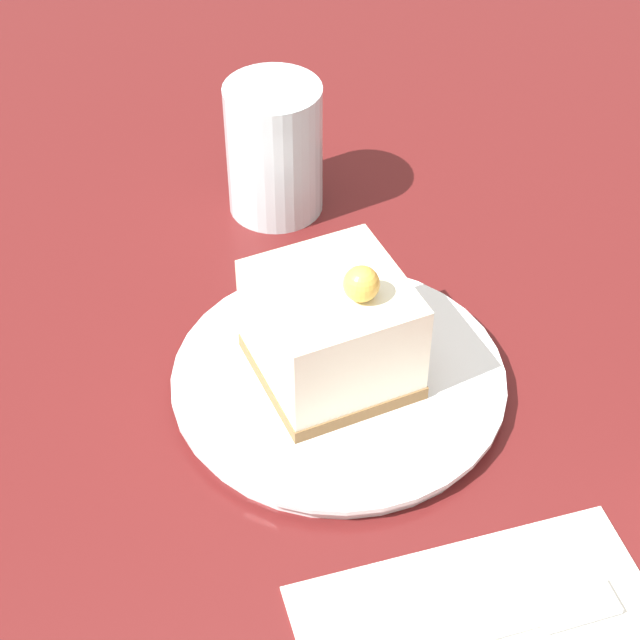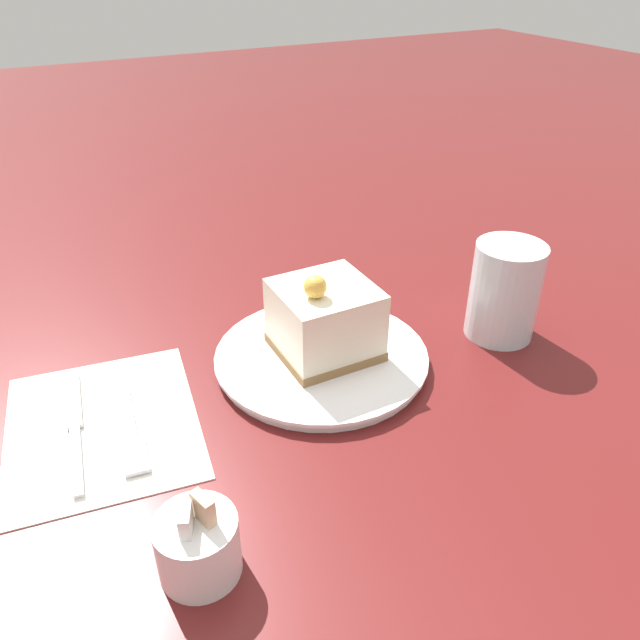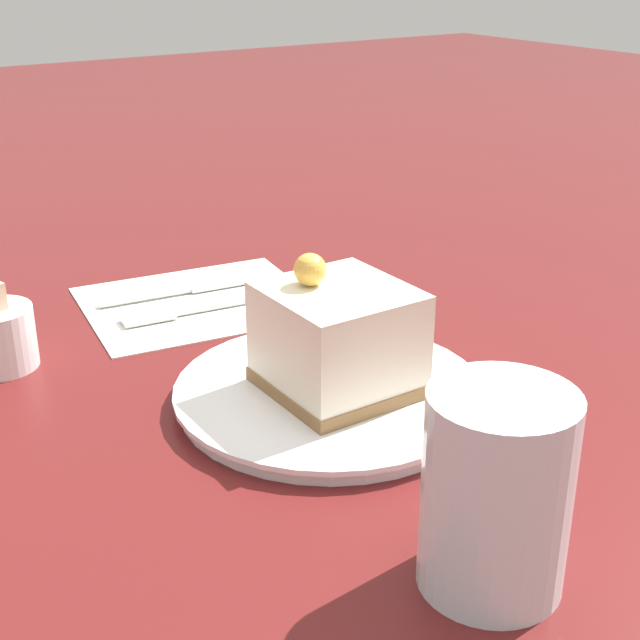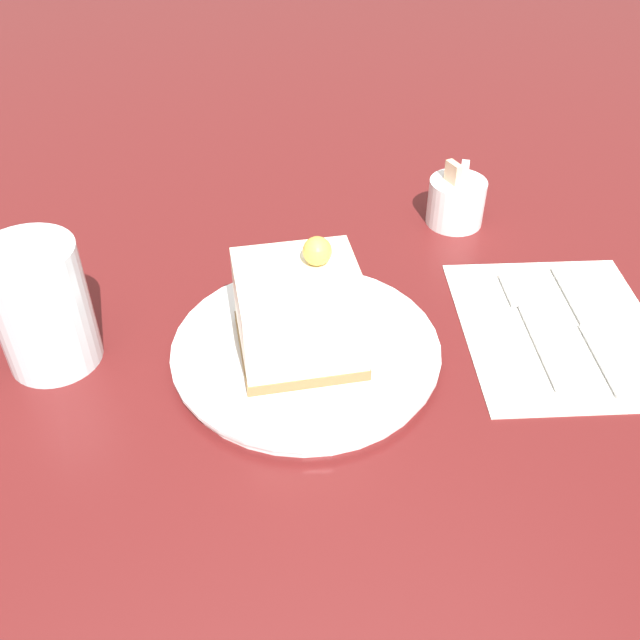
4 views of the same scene
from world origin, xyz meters
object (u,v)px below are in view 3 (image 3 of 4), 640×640
object	(u,v)px
cake_slice	(337,339)
fork	(192,309)
plate	(329,393)
drinking_glass	(496,492)
knife	(207,287)

from	to	relation	value
cake_slice	fork	size ratio (longest dim) A/B	0.63
plate	fork	world-z (taller)	plate
plate	cake_slice	world-z (taller)	cake_slice
cake_slice	drinking_glass	xyz separation A→B (m)	(-0.20, 0.04, 0.00)
fork	knife	world-z (taller)	same
knife	drinking_glass	distance (m)	0.47
cake_slice	knife	xyz separation A→B (m)	(0.26, -0.03, -0.05)
fork	cake_slice	bearing A→B (deg)	-169.31
cake_slice	knife	world-z (taller)	cake_slice
cake_slice	fork	distance (m)	0.22
cake_slice	drinking_glass	distance (m)	0.21
cake_slice	fork	world-z (taller)	cake_slice
fork	knife	xyz separation A→B (m)	(0.04, -0.04, -0.00)
cake_slice	knife	distance (m)	0.26
plate	fork	distance (m)	0.21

